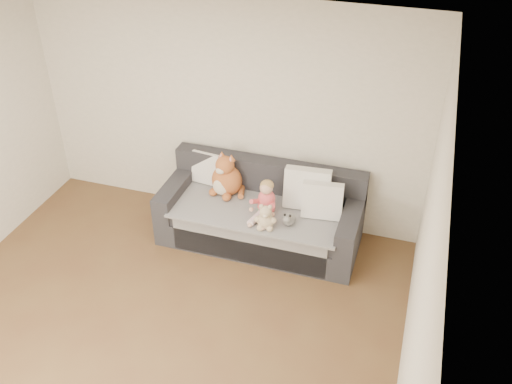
% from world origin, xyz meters
% --- Properties ---
extents(room_shell, '(5.00, 5.00, 5.00)m').
position_xyz_m(room_shell, '(0.00, 0.42, 1.30)').
color(room_shell, brown).
rests_on(room_shell, ground).
extents(sofa, '(2.20, 0.94, 0.85)m').
position_xyz_m(sofa, '(0.55, 2.06, 0.31)').
color(sofa, '#2C2B31').
rests_on(sofa, ground).
extents(cushion_left, '(0.43, 0.23, 0.39)m').
position_xyz_m(cushion_left, '(-0.15, 2.31, 0.66)').
color(cushion_left, silver).
rests_on(cushion_left, sofa).
extents(cushion_right_back, '(0.51, 0.26, 0.47)m').
position_xyz_m(cushion_right_back, '(1.03, 2.17, 0.70)').
color(cushion_right_back, silver).
rests_on(cushion_right_back, sofa).
extents(cushion_right_front, '(0.44, 0.24, 0.40)m').
position_xyz_m(cushion_right_front, '(1.22, 2.05, 0.67)').
color(cushion_right_front, silver).
rests_on(cushion_right_front, sofa).
extents(toddler, '(0.29, 0.42, 0.41)m').
position_xyz_m(toddler, '(0.65, 1.88, 0.65)').
color(toddler, '#E14F4F').
rests_on(toddler, sofa).
extents(plush_cat, '(0.41, 0.37, 0.53)m').
position_xyz_m(plush_cat, '(0.11, 2.15, 0.67)').
color(plush_cat, '#A55924').
rests_on(plush_cat, sofa).
extents(teddy_bear, '(0.23, 0.18, 0.29)m').
position_xyz_m(teddy_bear, '(0.71, 1.66, 0.59)').
color(teddy_bear, tan).
rests_on(teddy_bear, sofa).
extents(plush_cow, '(0.14, 0.21, 0.17)m').
position_xyz_m(plush_cow, '(0.93, 1.79, 0.54)').
color(plush_cow, white).
rests_on(plush_cow, sofa).
extents(sippy_cup, '(0.10, 0.07, 0.11)m').
position_xyz_m(sippy_cup, '(0.62, 1.86, 0.53)').
color(sippy_cup, purple).
rests_on(sippy_cup, sofa).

